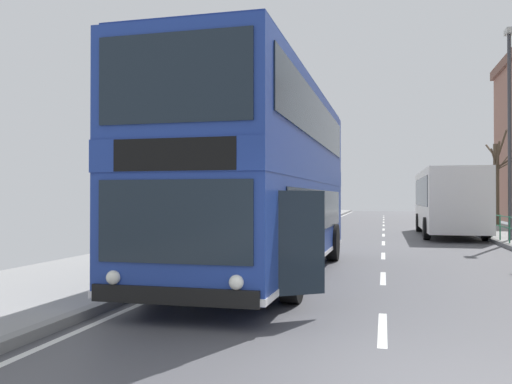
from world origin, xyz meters
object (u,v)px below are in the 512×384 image
(background_bus_far_lane, at_px, (448,200))
(bare_tree_far_02, at_px, (497,178))
(double_decker_bus_main, at_px, (263,177))
(street_lamp_far_side, at_px, (509,118))

(background_bus_far_lane, height_order, bare_tree_far_02, bare_tree_far_02)
(background_bus_far_lane, bearing_deg, double_decker_bus_main, -110.59)
(double_decker_bus_main, xyz_separation_m, street_lamp_far_side, (7.48, 10.80, 2.63))
(double_decker_bus_main, xyz_separation_m, background_bus_far_lane, (5.65, 15.03, -0.59))
(double_decker_bus_main, xyz_separation_m, bare_tree_far_02, (9.23, 22.58, 0.69))
(double_decker_bus_main, bearing_deg, street_lamp_far_side, 55.30)
(double_decker_bus_main, relative_size, street_lamp_far_side, 1.30)
(background_bus_far_lane, xyz_separation_m, bare_tree_far_02, (3.59, 7.54, 1.28))
(background_bus_far_lane, xyz_separation_m, street_lamp_far_side, (1.83, -4.23, 3.22))
(double_decker_bus_main, relative_size, bare_tree_far_02, 1.94)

